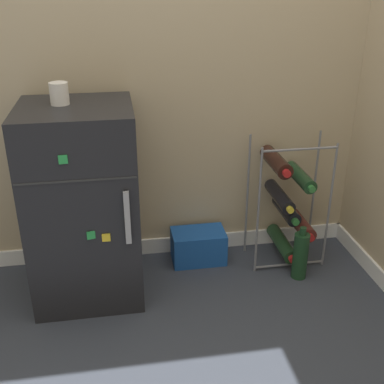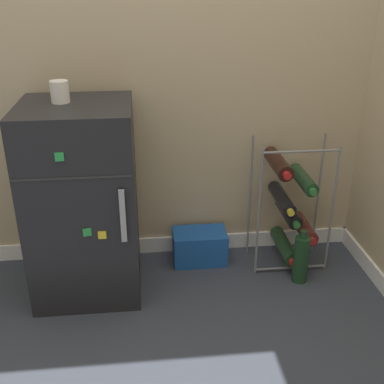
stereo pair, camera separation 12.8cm
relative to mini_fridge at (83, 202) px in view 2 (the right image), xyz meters
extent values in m
plane|color=#333842|center=(0.53, -0.30, -0.47)|extent=(14.00, 14.00, 0.00)
cube|color=tan|center=(0.53, 0.32, 0.78)|extent=(6.86, 0.06, 2.50)
cube|color=white|center=(0.53, 0.28, -0.43)|extent=(6.86, 0.01, 0.09)
cube|color=black|center=(0.00, 0.00, 0.00)|extent=(0.50, 0.48, 0.94)
cube|color=#2D2D2D|center=(0.00, -0.24, 0.22)|extent=(0.49, 0.00, 0.01)
cube|color=#9E9EA3|center=(0.20, -0.26, 0.05)|extent=(0.02, 0.02, 0.24)
cube|color=green|center=(-0.04, -0.25, 0.32)|extent=(0.04, 0.01, 0.04)
cube|color=green|center=(0.04, -0.25, -0.03)|extent=(0.04, 0.01, 0.04)
cube|color=yellow|center=(0.10, -0.25, -0.05)|extent=(0.04, 0.01, 0.04)
cylinder|color=slate|center=(0.86, 0.01, -0.12)|extent=(0.01, 0.01, 0.70)
cylinder|color=slate|center=(1.24, 0.01, -0.12)|extent=(0.01, 0.01, 0.70)
cylinder|color=slate|center=(0.86, 0.22, -0.12)|extent=(0.01, 0.01, 0.70)
cylinder|color=slate|center=(1.24, 0.22, -0.12)|extent=(0.01, 0.01, 0.70)
cylinder|color=slate|center=(1.05, 0.01, -0.45)|extent=(0.38, 0.01, 0.01)
cylinder|color=slate|center=(1.05, 0.01, 0.21)|extent=(0.38, 0.01, 0.01)
cylinder|color=#19381E|center=(1.04, 0.11, -0.38)|extent=(0.08, 0.31, 0.08)
cylinder|color=red|center=(1.04, -0.05, -0.38)|extent=(0.04, 0.02, 0.04)
cylinder|color=#56231E|center=(1.14, 0.11, -0.27)|extent=(0.08, 0.26, 0.08)
cylinder|color=red|center=(1.14, -0.03, -0.27)|extent=(0.04, 0.02, 0.04)
cylinder|color=black|center=(1.05, 0.11, -0.17)|extent=(0.08, 0.25, 0.08)
cylinder|color=#2D7033|center=(1.05, -0.03, -0.17)|extent=(0.04, 0.02, 0.04)
cylinder|color=black|center=(1.00, 0.11, -0.09)|extent=(0.07, 0.30, 0.07)
cylinder|color=gold|center=(1.00, -0.05, -0.09)|extent=(0.03, 0.02, 0.03)
cylinder|color=#19381E|center=(1.11, 0.11, 0.02)|extent=(0.07, 0.29, 0.07)
cylinder|color=#2D7033|center=(1.11, -0.04, 0.02)|extent=(0.03, 0.02, 0.03)
cylinder|color=black|center=(0.97, 0.11, 0.11)|extent=(0.08, 0.30, 0.08)
cylinder|color=red|center=(0.97, -0.05, 0.11)|extent=(0.04, 0.02, 0.04)
cube|color=#194C9E|center=(0.58, 0.17, -0.38)|extent=(0.29, 0.18, 0.18)
cylinder|color=silver|center=(-0.06, 0.04, 0.52)|extent=(0.08, 0.08, 0.10)
cylinder|color=#19381E|center=(1.07, -0.08, -0.34)|extent=(0.08, 0.08, 0.25)
cylinder|color=#19381E|center=(1.07, -0.08, -0.20)|extent=(0.03, 0.03, 0.04)
camera|label=1|loc=(0.17, -2.08, 0.99)|focal=45.00mm
camera|label=2|loc=(0.29, -2.10, 0.99)|focal=45.00mm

